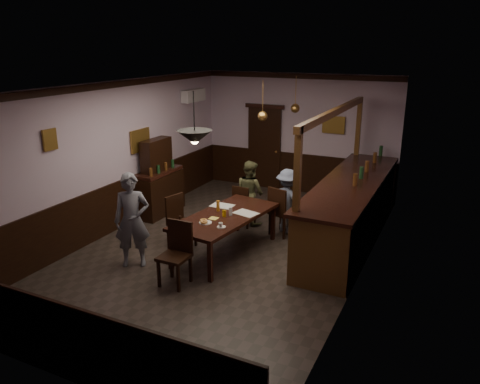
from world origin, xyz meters
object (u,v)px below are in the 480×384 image
Objects in this scene: dining_table at (225,218)px; chair_side at (179,219)px; coffee_cup at (221,225)px; bar_counter at (351,209)px; chair_far_right at (280,210)px; sideboard at (159,184)px; chair_near at (177,250)px; person_seated_left at (250,192)px; person_standing at (132,220)px; chair_far_left at (243,204)px; pendant_brass_mid at (263,116)px; person_seated_right at (288,201)px; pendant_brass_far at (295,108)px; pendant_iron at (195,137)px; soda_can at (224,213)px.

chair_side is at bearing -176.01° from dining_table.
coffee_cup reaches higher than dining_table.
bar_counter reaches higher than chair_side.
chair_far_right is 2.91m from sideboard.
person_seated_left is at bearing 90.75° from chair_near.
person_standing is 2.59m from sideboard.
sideboard reaches higher than dining_table.
bar_counter is at bearing -168.33° from chair_far_left.
dining_table is at bearing -72.31° from chair_side.
sideboard is at bearing 33.42° from person_seated_left.
pendant_brass_mid reaches higher than chair_far_right.
chair_far_right is 12.63× the size of coffee_cup.
pendant_brass_far is (-0.44, 1.54, 1.64)m from person_seated_right.
person_seated_right is 2.96m from sideboard.
pendant_brass_far is (0.31, 3.81, 0.01)m from pendant_iron.
chair_near is 3.31m from sideboard.
chair_near is at bearing -98.93° from pendant_iron.
person_standing is (-1.81, -2.30, 0.27)m from chair_far_right.
dining_table is 2.25× the size of chair_near.
sideboard is at bearing 151.66° from dining_table.
chair_far_left is at bearing 112.00° from coffee_cup.
chair_far_right is 1.36m from bar_counter.
chair_far_right is 0.94m from person_seated_left.
sideboard is (-2.12, 2.55, 0.12)m from chair_near.
person_seated_left reaches higher than coffee_cup.
coffee_cup is 2.68m from pendant_brass_mid.
chair_far_right is at bearing -36.19° from pendant_brass_mid.
person_seated_right is (0.65, 1.48, -0.03)m from dining_table.
pendant_iron is (-0.32, -0.22, 1.49)m from coffee_cup.
person_standing is (-0.26, -1.03, 0.28)m from chair_side.
chair_far_left is at bearing -105.91° from pendant_brass_far.
chair_near is 1.04× the size of chair_side.
coffee_cup is at bearing 95.36° from person_seated_right.
soda_can is at bearing 82.85° from chair_far_right.
sideboard reaches higher than person_seated_left.
pendant_brass_far is (0.45, 1.42, 1.62)m from person_seated_left.
person_standing is 1.59m from soda_can.
person_standing is 3.18m from person_seated_right.
dining_table is 1.76× the size of person_seated_right.
bar_counter is at bearing 39.72° from dining_table.
dining_table is 1.61m from person_seated_right.
chair_near is (0.09, -2.63, 0.07)m from chair_far_left.
person_seated_right is at bearing 71.53° from pendant_iron.
person_seated_left is 2.20m from pendant_brass_far.
chair_far_left is 2.19m from bar_counter.
person_seated_right is at bearing -83.49° from chair_far_right.
person_seated_left is 2.14m from bar_counter.
chair_far_left is at bearing -173.33° from bar_counter.
pendant_brass_far is (0.18, 3.10, 1.49)m from soda_can.
pendant_iron is (-0.13, -0.70, 1.48)m from soda_can.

